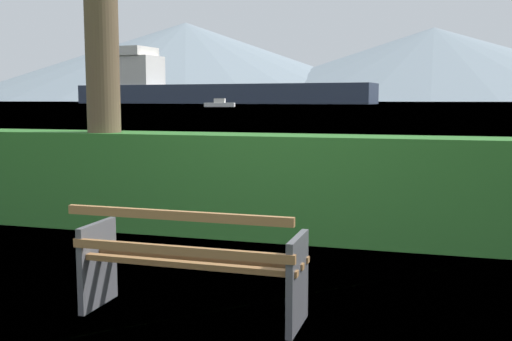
# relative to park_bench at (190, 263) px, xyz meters

# --- Properties ---
(ground_plane) EXTENTS (1400.00, 1400.00, 0.00)m
(ground_plane) POSITION_rel_park_bench_xyz_m (0.00, 0.06, -0.43)
(ground_plane) COLOR #567A38
(water_surface) EXTENTS (620.00, 620.00, 0.00)m
(water_surface) POSITION_rel_park_bench_xyz_m (0.00, 306.79, -0.43)
(water_surface) COLOR slate
(water_surface) RESTS_ON ground_plane
(park_bench) EXTENTS (1.72, 0.59, 0.87)m
(park_bench) POSITION_rel_park_bench_xyz_m (0.00, 0.00, 0.00)
(park_bench) COLOR olive
(park_bench) RESTS_ON ground_plane
(hedge_row) EXTENTS (11.13, 0.73, 1.23)m
(hedge_row) POSITION_rel_park_bench_xyz_m (0.00, 2.83, 0.19)
(hedge_row) COLOR #2D6B28
(hedge_row) RESTS_ON ground_plane
(cargo_ship_large) EXTENTS (112.03, 27.76, 20.84)m
(cargo_ship_large) POSITION_rel_park_bench_xyz_m (-80.40, 201.13, 5.40)
(cargo_ship_large) COLOR #2D384C
(cargo_ship_large) RESTS_ON water_surface
(fishing_boat_near) EXTENTS (6.63, 3.44, 1.76)m
(fishing_boat_near) POSITION_rel_park_bench_xyz_m (-41.34, 116.48, 0.19)
(fishing_boat_near) COLOR silver
(fishing_boat_near) RESTS_ON water_surface
(distant_hills) EXTENTS (896.64, 446.74, 76.01)m
(distant_hills) POSITION_rel_park_bench_xyz_m (-62.65, 573.34, 35.46)
(distant_hills) COLOR gray
(distant_hills) RESTS_ON ground_plane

